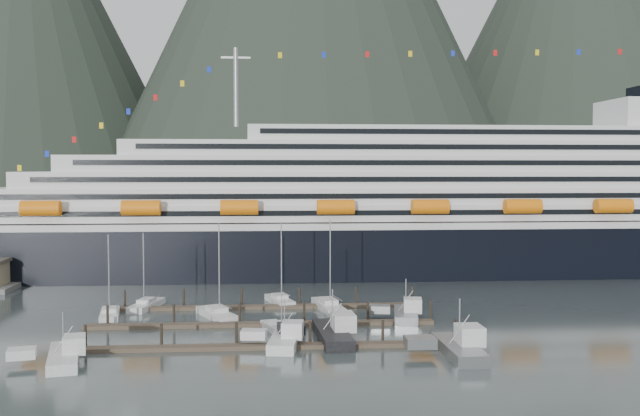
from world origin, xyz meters
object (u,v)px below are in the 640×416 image
Objects in this scene: sailboat_g at (328,307)px; trawler_e at (405,314)px; sailboat_a at (110,315)px; trawler_b at (284,340)px; sailboat_e at (146,306)px; cruise_ship at (428,215)px; sailboat_f at (280,301)px; trawler_a at (62,356)px; trawler_d at (458,347)px; sailboat_c at (217,315)px; trawler_c at (331,333)px; sailboat_d at (279,330)px.

sailboat_g is 13.26m from trawler_e.
trawler_b is (24.73, -19.48, 0.43)m from sailboat_a.
trawler_e is at bearing -93.39° from sailboat_e.
sailboat_g is at bearing -9.89° from trawler_b.
cruise_ship is 15.38× the size of sailboat_f.
sailboat_a is 32.55m from sailboat_g.
sailboat_a is at bearing -12.76° from trawler_a.
trawler_d is at bearing -98.30° from trawler_b.
trawler_e is (27.06, -3.17, 0.41)m from sailboat_c.
trawler_a is at bearing 111.62° from trawler_b.
sailboat_e is (-52.82, -37.34, -11.63)m from cruise_ship.
trawler_d is (44.86, -25.42, 0.51)m from sailboat_a.
sailboat_c is 1.03× the size of trawler_c.
trawler_b is (20.53, -26.67, 0.44)m from sailboat_e.
trawler_a is (-4.33, -32.63, 0.42)m from sailboat_e.
sailboat_a is at bearing 61.39° from sailboat_c.
cruise_ship reaches higher than trawler_e.
trawler_e is at bearing -137.39° from sailboat_g.
sailboat_a is 15.64m from sailboat_c.
trawler_e is at bearing -143.96° from sailboat_f.
cruise_ship is at bearing -10.56° from trawler_d.
trawler_e is at bearing -120.52° from sailboat_c.
trawler_e is at bearing 5.33° from trawler_d.
sailboat_d reaches higher than sailboat_e.
trawler_a is 25.57m from trawler_b.
cruise_ship is 48.82m from sailboat_f.
sailboat_d is 0.98× the size of sailboat_f.
sailboat_d is 1.28× the size of trawler_e.
trawler_d is (29.27, -24.12, 0.48)m from sailboat_c.
trawler_c is (30.87, -16.42, 0.49)m from sailboat_a.
sailboat_c is 28.81m from trawler_a.
sailboat_g is 1.04× the size of trawler_c.
sailboat_e is (-20.20, 19.10, 0.01)m from sailboat_d.
trawler_d reaches higher than trawler_e.
trawler_b is (9.15, -18.18, 0.41)m from sailboat_c.
trawler_a is at bearing 123.53° from sailboat_g.
sailboat_f reaches higher than sailboat_d.
trawler_a is (-0.13, -25.44, 0.41)m from sailboat_a.
sailboat_g is (16.74, 5.14, -0.00)m from sailboat_c.
cruise_ship is at bearing -60.88° from sailboat_a.
sailboat_d is at bearing 10.68° from trawler_b.
sailboat_f is (-32.04, -34.95, -11.61)m from cruise_ship.
trawler_d is (40.66, -32.60, 0.51)m from sailboat_e.
sailboat_g reaches higher than trawler_e.
sailboat_d is 17.64m from sailboat_g.
sailboat_g is 1.40× the size of trawler_e.
trawler_c is at bearing -55.34° from trawler_b.
trawler_e is (42.65, -4.47, 0.43)m from sailboat_a.
cruise_ship reaches higher than trawler_d.
trawler_b is at bearing 153.44° from sailboat_g.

